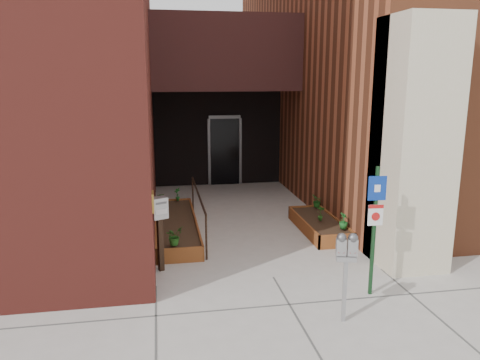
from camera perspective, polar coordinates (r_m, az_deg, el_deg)
ground at (r=8.26m, az=4.09°, el=-11.76°), size 80.00×80.00×0.00m
architecture at (r=14.37m, az=-3.38°, el=18.86°), size 20.00×14.60×10.00m
planter_left at (r=10.52m, az=-7.80°, el=-5.64°), size 0.90×3.60×0.30m
planter_right at (r=10.62m, az=9.64°, el=-5.52°), size 0.80×2.20×0.30m
handrail at (r=10.32m, az=-5.11°, el=-2.37°), size 0.04×3.34×0.90m
parking_meter at (r=6.66m, az=12.85°, el=-8.74°), size 0.30×0.17×1.31m
sign_post at (r=7.49m, az=16.13°, el=-4.43°), size 0.28×0.07×2.07m
payment_dropbox at (r=8.30m, az=-9.79°, el=-4.62°), size 0.32×0.29×1.35m
shrub_left_a at (r=8.89m, az=-8.03°, el=-6.75°), size 0.45×0.45×0.35m
shrub_left_b at (r=10.68m, az=-9.52°, el=-3.56°), size 0.25×0.25×0.33m
shrub_left_c at (r=11.27m, az=-9.57°, el=-2.57°), size 0.24×0.24×0.38m
shrub_left_d at (r=11.96m, az=-7.64°, el=-1.73°), size 0.24×0.24×0.33m
shrub_right_a at (r=9.94m, az=12.51°, el=-4.89°), size 0.26×0.26×0.33m
shrub_right_b at (r=10.39m, az=9.82°, el=-4.00°), size 0.24×0.24×0.34m
shrub_right_c at (r=11.42m, az=9.38°, el=-2.55°), size 0.37×0.37×0.31m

